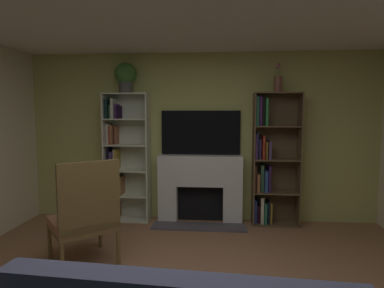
{
  "coord_description": "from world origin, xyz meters",
  "views": [
    {
      "loc": [
        0.28,
        -2.27,
        1.64
      ],
      "look_at": [
        0.0,
        1.06,
        1.32
      ],
      "focal_mm": 30.42,
      "sensor_mm": 36.0,
      "label": 1
    }
  ],
  "objects_px": {
    "bookshelf_left": "(123,157)",
    "bookshelf_right": "(269,162)",
    "armchair": "(85,215)",
    "vase_with_flowers": "(278,83)",
    "tv": "(201,133)",
    "fireplace": "(200,186)",
    "potted_plant": "(126,76)"
  },
  "relations": [
    {
      "from": "bookshelf_left",
      "to": "bookshelf_right",
      "type": "relative_size",
      "value": 1.0
    },
    {
      "from": "bookshelf_right",
      "to": "armchair",
      "type": "height_order",
      "value": "bookshelf_right"
    },
    {
      "from": "vase_with_flowers",
      "to": "bookshelf_right",
      "type": "bearing_deg",
      "value": 158.18
    },
    {
      "from": "bookshelf_left",
      "to": "armchair",
      "type": "relative_size",
      "value": 1.67
    },
    {
      "from": "bookshelf_left",
      "to": "bookshelf_right",
      "type": "xyz_separation_m",
      "value": [
        2.2,
        -0.01,
        -0.05
      ]
    },
    {
      "from": "bookshelf_left",
      "to": "bookshelf_right",
      "type": "bearing_deg",
      "value": -0.18
    },
    {
      "from": "tv",
      "to": "bookshelf_left",
      "type": "relative_size",
      "value": 0.61
    },
    {
      "from": "tv",
      "to": "vase_with_flowers",
      "type": "xyz_separation_m",
      "value": [
        1.1,
        -0.12,
        0.72
      ]
    },
    {
      "from": "fireplace",
      "to": "vase_with_flowers",
      "type": "distance_m",
      "value": 1.89
    },
    {
      "from": "fireplace",
      "to": "vase_with_flowers",
      "type": "xyz_separation_m",
      "value": [
        1.1,
        -0.02,
        1.53
      ]
    },
    {
      "from": "bookshelf_left",
      "to": "potted_plant",
      "type": "distance_m",
      "value": 1.23
    },
    {
      "from": "tv",
      "to": "bookshelf_right",
      "type": "xyz_separation_m",
      "value": [
        1.02,
        -0.08,
        -0.43
      ]
    },
    {
      "from": "bookshelf_left",
      "to": "armchair",
      "type": "bearing_deg",
      "value": -88.18
    },
    {
      "from": "potted_plant",
      "to": "armchair",
      "type": "height_order",
      "value": "potted_plant"
    },
    {
      "from": "bookshelf_left",
      "to": "vase_with_flowers",
      "type": "distance_m",
      "value": 2.54
    },
    {
      "from": "bookshelf_right",
      "to": "potted_plant",
      "type": "xyz_separation_m",
      "value": [
        -2.12,
        -0.04,
        1.27
      ]
    },
    {
      "from": "potted_plant",
      "to": "bookshelf_left",
      "type": "bearing_deg",
      "value": 152.03
    },
    {
      "from": "fireplace",
      "to": "bookshelf_right",
      "type": "xyz_separation_m",
      "value": [
        1.02,
        0.02,
        0.37
      ]
    },
    {
      "from": "bookshelf_right",
      "to": "vase_with_flowers",
      "type": "bearing_deg",
      "value": -21.82
    },
    {
      "from": "vase_with_flowers",
      "to": "armchair",
      "type": "distance_m",
      "value": 3.1
    },
    {
      "from": "bookshelf_left",
      "to": "vase_with_flowers",
      "type": "height_order",
      "value": "vase_with_flowers"
    },
    {
      "from": "potted_plant",
      "to": "vase_with_flowers",
      "type": "distance_m",
      "value": 2.21
    },
    {
      "from": "bookshelf_left",
      "to": "vase_with_flowers",
      "type": "bearing_deg",
      "value": -1.06
    },
    {
      "from": "tv",
      "to": "bookshelf_left",
      "type": "xyz_separation_m",
      "value": [
        -1.19,
        -0.08,
        -0.38
      ]
    },
    {
      "from": "tv",
      "to": "bookshelf_right",
      "type": "height_order",
      "value": "bookshelf_right"
    },
    {
      "from": "vase_with_flowers",
      "to": "bookshelf_left",
      "type": "bearing_deg",
      "value": 178.94
    },
    {
      "from": "armchair",
      "to": "bookshelf_right",
      "type": "bearing_deg",
      "value": 35.65
    },
    {
      "from": "bookshelf_right",
      "to": "armchair",
      "type": "relative_size",
      "value": 1.67
    },
    {
      "from": "fireplace",
      "to": "bookshelf_left",
      "type": "height_order",
      "value": "bookshelf_left"
    },
    {
      "from": "tv",
      "to": "bookshelf_right",
      "type": "bearing_deg",
      "value": -4.75
    },
    {
      "from": "bookshelf_right",
      "to": "vase_with_flowers",
      "type": "relative_size",
      "value": 4.63
    },
    {
      "from": "bookshelf_right",
      "to": "potted_plant",
      "type": "relative_size",
      "value": 4.31
    }
  ]
}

